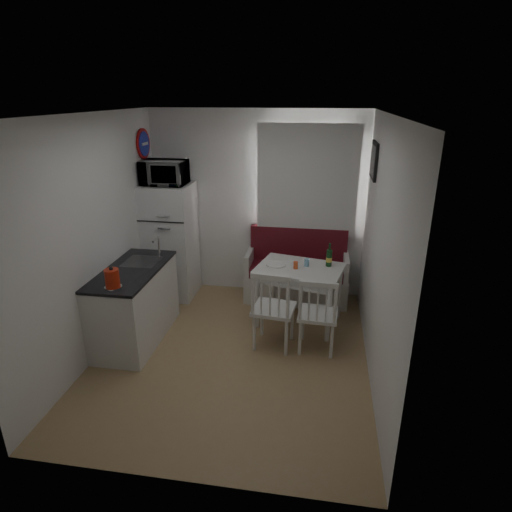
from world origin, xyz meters
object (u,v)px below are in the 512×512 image
(bench, at_px, (297,277))
(wine_bottle, at_px, (329,255))
(dining_table, at_px, (300,274))
(kitchen_counter, at_px, (135,304))
(kettle, at_px, (112,278))
(fridge, at_px, (171,241))
(chair_left, at_px, (273,302))
(microwave, at_px, (164,173))
(chair_right, at_px, (318,308))

(bench, distance_m, wine_bottle, 0.93)
(bench, xyz_separation_m, dining_table, (0.07, -0.69, 0.34))
(kitchen_counter, height_order, kettle, kitchen_counter)
(fridge, distance_m, wine_bottle, 2.27)
(chair_left, height_order, fridge, fridge)
(chair_left, xyz_separation_m, wine_bottle, (0.60, 0.77, 0.31))
(microwave, bearing_deg, chair_right, -29.32)
(kettle, bearing_deg, wine_bottle, 30.87)
(kettle, bearing_deg, bench, 47.05)
(fridge, height_order, wine_bottle, fridge)
(microwave, distance_m, wine_bottle, 2.42)
(bench, relative_size, chair_right, 2.88)
(kitchen_counter, height_order, bench, kitchen_counter)
(chair_right, relative_size, microwave, 0.85)
(chair_left, height_order, chair_right, chair_left)
(bench, xyz_separation_m, chair_right, (0.32, -1.35, 0.23))
(fridge, bearing_deg, kettle, -89.03)
(chair_right, distance_m, wine_bottle, 0.85)
(dining_table, height_order, microwave, microwave)
(wine_bottle, bearing_deg, fridge, 167.94)
(dining_table, bearing_deg, microwave, 177.01)
(bench, relative_size, microwave, 2.44)
(dining_table, bearing_deg, kettle, -134.00)
(kitchen_counter, xyz_separation_m, bench, (1.81, 1.36, -0.12))
(chair_left, bearing_deg, bench, 88.87)
(dining_table, height_order, kettle, kettle)
(kitchen_counter, distance_m, bench, 2.27)
(kitchen_counter, relative_size, fridge, 0.81)
(dining_table, height_order, chair_left, chair_left)
(chair_left, height_order, wine_bottle, wine_bottle)
(fridge, height_order, kettle, fridge)
(chair_left, bearing_deg, wine_bottle, 58.38)
(chair_left, bearing_deg, microwave, 149.83)
(fridge, xyz_separation_m, wine_bottle, (2.22, -0.47, 0.10))
(fridge, xyz_separation_m, microwave, (0.00, -0.05, 0.98))
(dining_table, relative_size, fridge, 0.71)
(bench, bearing_deg, wine_bottle, -54.17)
(chair_left, xyz_separation_m, microwave, (-1.62, 1.19, 1.19))
(kitchen_counter, xyz_separation_m, chair_left, (1.64, 0.00, 0.15))
(microwave, distance_m, kettle, 1.90)
(chair_left, bearing_deg, dining_table, 75.84)
(dining_table, height_order, fridge, fridge)
(bench, xyz_separation_m, wine_bottle, (0.42, -0.59, 0.58))
(microwave, relative_size, wine_bottle, 1.98)
(kitchen_counter, xyz_separation_m, wine_bottle, (2.24, 0.77, 0.46))
(kitchen_counter, distance_m, chair_left, 1.64)
(bench, relative_size, wine_bottle, 4.82)
(bench, height_order, fridge, fridge)
(kitchen_counter, relative_size, microwave, 2.26)
(chair_right, distance_m, fridge, 2.46)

